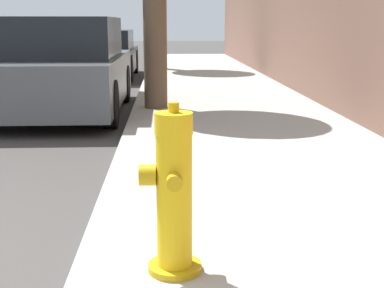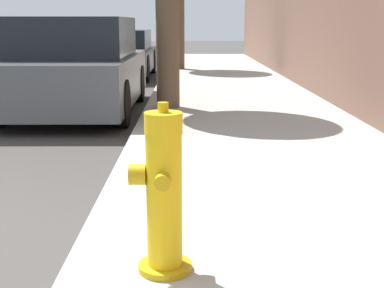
# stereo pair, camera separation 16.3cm
# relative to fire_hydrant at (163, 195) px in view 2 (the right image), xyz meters

# --- Properties ---
(fire_hydrant) EXTENTS (0.32, 0.32, 0.89)m
(fire_hydrant) POSITION_rel_fire_hydrant_xyz_m (0.00, 0.00, 0.00)
(fire_hydrant) COLOR #C39C11
(fire_hydrant) RESTS_ON sidewalk_slab
(parked_car_near) EXTENTS (1.89, 3.95, 1.47)m
(parked_car_near) POSITION_rel_fire_hydrant_xyz_m (-1.63, 5.75, 0.17)
(parked_car_near) COLOR #4C5156
(parked_car_near) RESTS_ON ground_plane
(parked_car_mid) EXTENTS (1.69, 3.91, 1.21)m
(parked_car_mid) POSITION_rel_fire_hydrant_xyz_m (-1.66, 11.35, 0.06)
(parked_car_mid) COLOR black
(parked_car_mid) RESTS_ON ground_plane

